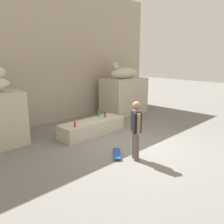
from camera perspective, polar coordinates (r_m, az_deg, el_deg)
ground_plane at (r=7.67m, az=4.70°, el=-8.55°), size 40.00×40.00×0.00m
facade_wall at (r=10.68m, az=-14.88°, el=12.96°), size 11.55×0.60×5.68m
pedestal_right at (r=11.79m, az=2.88°, el=3.82°), size 2.15×1.33×1.75m
statue_reclining_right at (r=11.62m, az=2.82°, el=9.44°), size 1.66×0.77×0.78m
ledge_block at (r=8.85m, az=-4.80°, el=-3.66°), size 2.59×0.82×0.52m
skater at (r=6.58m, az=5.77°, el=-3.85°), size 0.37×0.47×1.67m
skateboard at (r=7.07m, az=1.19°, el=-9.90°), size 0.70×0.72×0.08m
bottle_brown at (r=9.16m, az=-1.68°, el=-0.62°), size 0.06×0.06×0.27m
bottle_red at (r=8.03m, az=-8.89°, el=-2.91°), size 0.06×0.06×0.25m
bottle_green at (r=9.21m, az=-3.31°, el=-0.49°), size 0.06×0.06×0.29m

